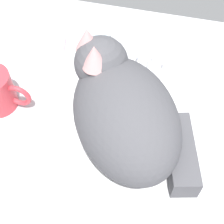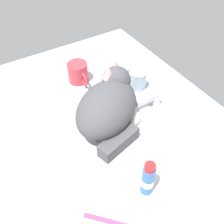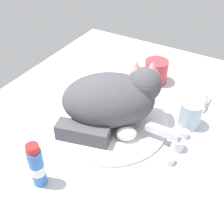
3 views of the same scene
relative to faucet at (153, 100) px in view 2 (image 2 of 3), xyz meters
The scene contains 10 objects.
ground_plane 19.98cm from the faucet, 90.00° to the right, with size 110.00×82.50×3.00cm, color silver.
sink_basin 19.69cm from the faucet, 90.00° to the right, with size 34.86×34.86×1.07cm, color white.
faucet is the anchor object (origin of this frame).
cat 19.60cm from the faucet, 91.65° to the right, with size 28.87×31.40×17.77cm.
coffee_mug 32.04cm from the faucet, 148.58° to the right, with size 12.06×8.10×8.09cm.
rinse_cup 11.17cm from the faucet, behind, with size 6.25×6.25×7.74cm.
soap_dish 22.41cm from the faucet, behind, with size 9.00×6.40×1.20cm, color white.
soap_bar 22.34cm from the faucet, behind, with size 7.21×4.21×2.29cm, color silver.
toothpaste_bottle 35.37cm from the faucet, 40.46° to the right, with size 3.52×3.52×12.47cm.
toothbrush 46.38cm from the faucet, 49.90° to the right, with size 11.17×10.78×1.60cm.
Camera 2 is at (53.74, -31.04, 69.02)cm, focal length 42.99 mm.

